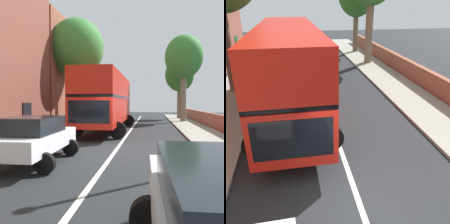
% 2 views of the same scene
% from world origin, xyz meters
% --- Properties ---
extents(ground_plane, '(84.00, 84.00, 0.00)m').
position_xyz_m(ground_plane, '(0.00, 0.00, 0.00)').
color(ground_plane, black).
extents(road_centre_line, '(0.16, 54.00, 0.01)m').
position_xyz_m(road_centre_line, '(0.00, 0.00, 0.00)').
color(road_centre_line, silver).
rests_on(road_centre_line, ground).
extents(sidewalk_left, '(2.60, 60.00, 0.12)m').
position_xyz_m(sidewalk_left, '(-4.90, 0.00, 0.06)').
color(sidewalk_left, gray).
rests_on(sidewalk_left, ground).
extents(double_decker_bus, '(3.63, 11.44, 4.06)m').
position_xyz_m(double_decker_bus, '(-1.70, 6.98, 2.36)').
color(double_decker_bus, red).
rests_on(double_decker_bus, ground).
extents(parked_car_white_left_0, '(2.53, 4.02, 1.69)m').
position_xyz_m(parked_car_white_left_0, '(-2.50, 19.01, 0.96)').
color(parked_car_white_left_0, silver).
rests_on(parked_car_white_left_0, ground).
extents(parked_car_white_left_3, '(2.49, 4.28, 1.64)m').
position_xyz_m(parked_car_white_left_3, '(-2.50, -3.04, 0.93)').
color(parked_car_white_left_3, silver).
rests_on(parked_car_white_left_3, ground).
extents(street_tree_left_0, '(4.86, 4.86, 9.43)m').
position_xyz_m(street_tree_left_0, '(-5.08, 10.48, 6.91)').
color(street_tree_left_0, brown).
rests_on(street_tree_left_0, sidewalk_left).
extents(street_tree_right_1, '(3.91, 3.91, 9.06)m').
position_xyz_m(street_tree_right_1, '(4.89, 16.06, 6.78)').
color(street_tree_right_1, '#7A6B56').
rests_on(street_tree_right_1, sidewalk_right).
extents(street_tree_right_3, '(3.53, 3.53, 7.60)m').
position_xyz_m(street_tree_right_3, '(5.02, 21.18, 5.52)').
color(street_tree_right_3, brown).
rests_on(street_tree_right_3, sidewalk_right).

